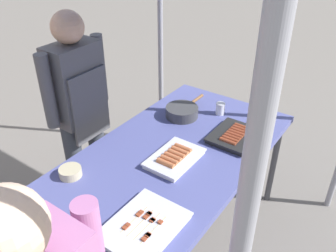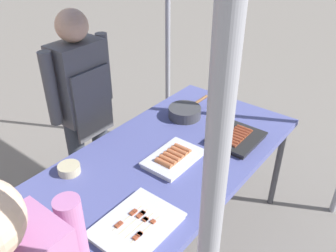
% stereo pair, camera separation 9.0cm
% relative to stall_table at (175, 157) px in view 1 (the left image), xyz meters
% --- Properties ---
extents(ground_plane, '(18.00, 18.00, 0.00)m').
position_rel_stall_table_xyz_m(ground_plane, '(0.00, 0.00, -0.70)').
color(ground_plane, '#66605B').
extents(stall_table, '(1.60, 0.90, 0.75)m').
position_rel_stall_table_xyz_m(stall_table, '(0.00, 0.00, 0.00)').
color(stall_table, '#4C518C').
rests_on(stall_table, ground).
extents(tray_grilled_sausages, '(0.34, 0.22, 0.05)m').
position_rel_stall_table_xyz_m(tray_grilled_sausages, '(-0.09, -0.06, 0.07)').
color(tray_grilled_sausages, silver).
rests_on(tray_grilled_sausages, stall_table).
extents(tray_meat_skewers, '(0.38, 0.29, 0.04)m').
position_rel_stall_table_xyz_m(tray_meat_skewers, '(-0.58, -0.23, 0.07)').
color(tray_meat_skewers, silver).
rests_on(tray_meat_skewers, stall_table).
extents(tray_pork_links, '(0.32, 0.27, 0.05)m').
position_rel_stall_table_xyz_m(tray_pork_links, '(0.32, -0.24, 0.07)').
color(tray_pork_links, black).
rests_on(tray_pork_links, stall_table).
extents(cooking_wok, '(0.38, 0.22, 0.07)m').
position_rel_stall_table_xyz_m(cooking_wok, '(0.36, 0.18, 0.09)').
color(cooking_wok, '#38383A').
rests_on(cooking_wok, stall_table).
extents(condiment_bowl, '(0.12, 0.12, 0.05)m').
position_rel_stall_table_xyz_m(condiment_bowl, '(-0.52, 0.32, 0.08)').
color(condiment_bowl, '#BFB28C').
rests_on(condiment_bowl, stall_table).
extents(drink_cup_near_edge, '(0.06, 0.06, 0.08)m').
position_rel_stall_table_xyz_m(drink_cup_near_edge, '(0.54, -0.01, 0.09)').
color(drink_cup_near_edge, white).
rests_on(drink_cup_near_edge, stall_table).
extents(vendor_woman, '(0.52, 0.22, 1.48)m').
position_rel_stall_table_xyz_m(vendor_woman, '(-0.06, 0.73, 0.17)').
color(vendor_woman, '#333842').
rests_on(vendor_woman, ground).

